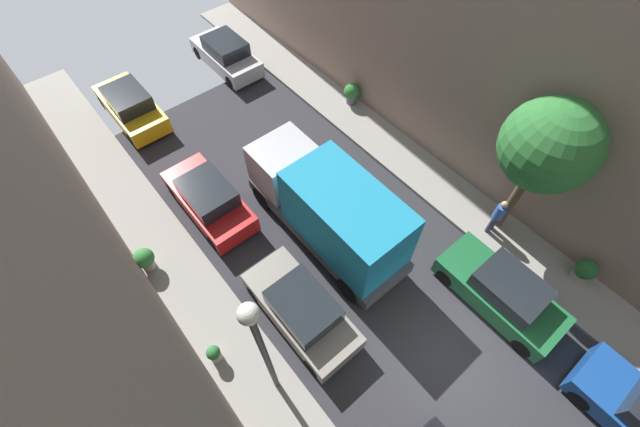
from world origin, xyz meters
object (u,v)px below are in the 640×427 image
object	(u,v)px
parked_car_left_4	(131,106)
delivery_truck	(329,209)
parked_car_right_3	(502,292)
parked_car_right_4	(226,54)
pedestrian	(498,215)
potted_plant_2	(585,270)
street_tree_1	(549,146)
potted_plant_4	(352,93)
lamp_post	(261,345)
potted_plant_0	(144,259)
parked_car_left_3	(209,199)
parked_car_left_2	(302,309)
potted_plant_5	(214,354)

from	to	relation	value
parked_car_left_4	delivery_truck	distance (m)	10.99
parked_car_right_3	parked_car_right_4	xyz separation A→B (m)	(0.00, 16.69, 0.00)
pedestrian	potted_plant_2	size ratio (longest dim) A/B	1.82
street_tree_1	potted_plant_4	bearing A→B (deg)	87.82
parked_car_right_3	lamp_post	bearing A→B (deg)	160.85
potted_plant_0	parked_car_left_3	bearing A→B (deg)	14.65
parked_car_left_2	potted_plant_5	size ratio (longest dim) A/B	5.45
parked_car_right_3	potted_plant_5	world-z (taller)	parked_car_right_3
parked_car_left_4	parked_car_right_3	distance (m)	17.04
parked_car_left_2	parked_car_right_3	bearing A→B (deg)	-34.53
parked_car_left_4	potted_plant_5	xyz separation A→B (m)	(-2.88, -11.79, -0.15)
parked_car_left_3	potted_plant_5	xyz separation A→B (m)	(-2.88, -5.02, -0.15)
parked_car_left_2	parked_car_right_3	size ratio (longest dim) A/B	1.00
parked_car_left_3	parked_car_right_3	distance (m)	10.83
pedestrian	lamp_post	size ratio (longest dim) A/B	0.28
delivery_truck	potted_plant_4	distance (m)	7.52
street_tree_1	potted_plant_0	distance (m)	13.42
parked_car_left_4	delivery_truck	bearing A→B (deg)	-75.72
potted_plant_4	potted_plant_5	bearing A→B (deg)	-151.39
delivery_truck	potted_plant_0	size ratio (longest dim) A/B	6.61
delivery_truck	potted_plant_2	world-z (taller)	delivery_truck
parked_car_right_3	street_tree_1	world-z (taller)	street_tree_1
parked_car_right_4	potted_plant_4	xyz separation A→B (m)	(2.89, -6.23, -0.01)
parked_car_left_3	street_tree_1	bearing A→B (deg)	-43.55
pedestrian	potted_plant_5	distance (m)	10.68
parked_car_right_4	delivery_truck	bearing A→B (deg)	-103.63
parked_car_left_2	pedestrian	bearing A→B (deg)	-13.92
parked_car_right_4	potted_plant_2	size ratio (longest dim) A/B	4.44
parked_car_left_3	lamp_post	world-z (taller)	lamp_post
parked_car_left_3	delivery_truck	bearing A→B (deg)	-54.83
potted_plant_0	potted_plant_4	world-z (taller)	same
potted_plant_5	parked_car_left_3	bearing A→B (deg)	60.19
parked_car_left_3	parked_car_left_4	xyz separation A→B (m)	(0.00, 6.77, 0.00)
potted_plant_5	potted_plant_0	bearing A→B (deg)	92.11
street_tree_1	potted_plant_2	size ratio (longest dim) A/B	6.01
delivery_truck	street_tree_1	xyz separation A→B (m)	(5.27, -3.74, 2.56)
parked_car_right_3	delivery_truck	size ratio (longest dim) A/B	0.64
parked_car_right_4	parked_car_left_3	bearing A→B (deg)	-126.48
parked_car_left_2	potted_plant_4	bearing A→B (deg)	39.10
potted_plant_2	lamp_post	distance (m)	11.40
parked_car_left_2	potted_plant_0	distance (m)	5.74
parked_car_left_2	lamp_post	size ratio (longest dim) A/B	0.68
potted_plant_2	parked_car_left_4	bearing A→B (deg)	115.25
parked_car_left_3	parked_car_right_4	size ratio (longest dim) A/B	1.00
delivery_truck	parked_car_left_4	bearing A→B (deg)	104.28
parked_car_right_3	street_tree_1	bearing A→B (deg)	35.25
pedestrian	lamp_post	bearing A→B (deg)	175.88
parked_car_right_3	potted_plant_5	size ratio (longest dim) A/B	5.45
parked_car_left_2	parked_car_right_4	world-z (taller)	same
parked_car_left_2	parked_car_left_3	world-z (taller)	same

